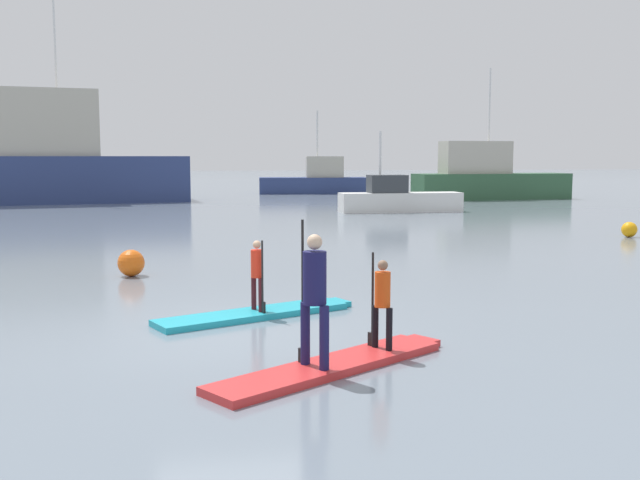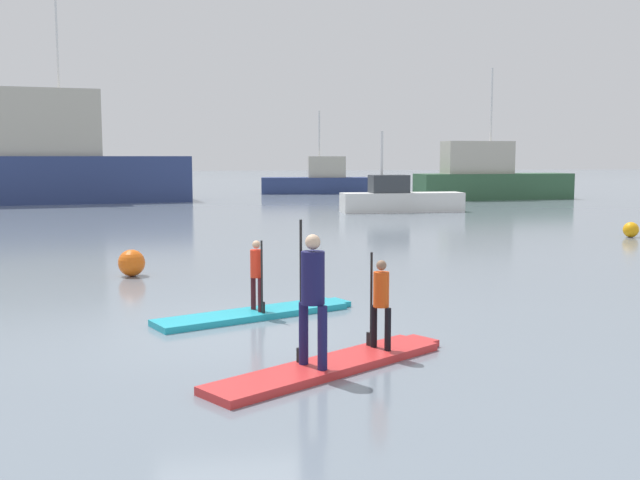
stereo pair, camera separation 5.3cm
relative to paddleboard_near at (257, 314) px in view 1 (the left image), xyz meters
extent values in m
plane|color=slate|center=(-0.40, -1.08, -0.05)|extent=(240.00, 240.00, 0.00)
cube|color=#1E9EB2|center=(-0.07, -0.03, 0.00)|extent=(3.26, 2.00, 0.10)
cube|color=#1E9EB2|center=(1.46, 0.67, 0.00)|extent=(0.42, 0.54, 0.09)
cylinder|color=#4C1419|center=(-0.04, 0.11, 0.32)|extent=(0.08, 0.08, 0.55)
cylinder|color=#4C1419|center=(0.06, -0.10, 0.32)|extent=(0.08, 0.08, 0.55)
cylinder|color=red|center=(0.01, 0.00, 0.82)|extent=(0.27, 0.27, 0.45)
sphere|color=tan|center=(0.01, 0.00, 1.13)|extent=(0.13, 0.13, 0.13)
cylinder|color=black|center=(0.08, -0.15, 0.63)|extent=(0.03, 0.03, 1.16)
cube|color=black|center=(0.08, -0.15, 0.14)|extent=(0.09, 0.14, 0.18)
cube|color=red|center=(0.64, -3.16, 0.00)|extent=(3.22, 2.48, 0.10)
cube|color=red|center=(2.10, -2.17, 0.00)|extent=(0.46, 0.52, 0.09)
cylinder|color=#19194C|center=(0.33, -3.17, 0.43)|extent=(0.12, 0.12, 0.76)
cylinder|color=#19194C|center=(0.52, -3.45, 0.43)|extent=(0.12, 0.12, 0.76)
cylinder|color=#19194C|center=(0.43, -3.31, 1.13)|extent=(0.39, 0.39, 0.63)
sphere|color=beige|center=(0.43, -3.31, 1.55)|extent=(0.18, 0.18, 0.18)
cylinder|color=black|center=(0.31, -3.13, 0.93)|extent=(0.03, 0.03, 1.75)
cube|color=black|center=(0.31, -3.13, 0.14)|extent=(0.10, 0.13, 0.18)
cylinder|color=black|center=(1.36, -2.53, 0.33)|extent=(0.08, 0.08, 0.56)
cylinder|color=black|center=(1.49, -2.73, 0.33)|extent=(0.08, 0.08, 0.56)
cylinder|color=#E54C14|center=(1.42, -2.63, 0.83)|extent=(0.29, 0.29, 0.46)
sphere|color=#8C664C|center=(1.42, -2.63, 1.15)|extent=(0.13, 0.13, 0.13)
cylinder|color=black|center=(1.33, -2.49, 0.68)|extent=(0.03, 0.03, 1.25)
cube|color=black|center=(1.33, -2.49, 0.14)|extent=(0.10, 0.13, 0.18)
cube|color=navy|center=(-9.58, 31.03, 1.24)|extent=(16.44, 6.97, 2.58)
cube|color=#B2AD9E|center=(-9.94, 30.97, 4.33)|extent=(7.61, 4.75, 3.61)
cylinder|color=silver|center=(-8.54, 31.21, 9.99)|extent=(0.12, 0.12, 7.70)
cube|color=#2D5638|center=(16.44, 30.10, 0.72)|extent=(9.70, 2.99, 1.55)
cube|color=#B2AD9E|center=(15.33, 30.00, 2.45)|extent=(4.26, 1.86, 1.91)
cylinder|color=silver|center=(16.15, 30.07, 5.55)|extent=(0.12, 0.12, 4.28)
cube|color=silver|center=(8.35, 21.35, 0.40)|extent=(5.72, 1.46, 0.90)
cube|color=#33383D|center=(7.70, 21.34, 1.26)|extent=(1.76, 1.16, 0.82)
cylinder|color=silver|center=(7.36, 21.33, 2.67)|extent=(0.12, 0.12, 2.01)
cube|color=navy|center=(6.87, 38.51, 0.51)|extent=(7.47, 2.38, 1.12)
cube|color=#B2AD9E|center=(7.69, 38.45, 1.79)|extent=(2.63, 1.47, 1.45)
cylinder|color=silver|center=(7.19, 38.49, 4.06)|extent=(0.12, 0.12, 3.10)
sphere|color=orange|center=(12.73, 9.80, 0.20)|extent=(0.49, 0.49, 0.49)
sphere|color=orange|center=(-2.38, 4.49, 0.24)|extent=(0.58, 0.58, 0.58)
camera|label=1|loc=(-0.90, -11.74, 2.55)|focal=41.27mm
camera|label=2|loc=(-0.84, -11.75, 2.55)|focal=41.27mm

